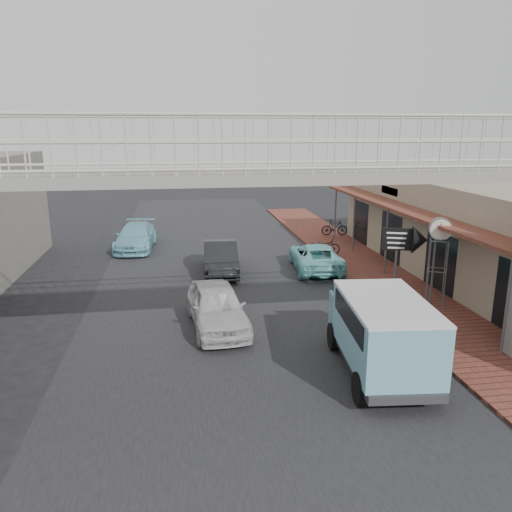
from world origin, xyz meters
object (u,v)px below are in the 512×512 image
object	(u,v)px
motorcycle_near	(324,245)
motorcycle_far	(335,228)
angkot_curb	(316,257)
white_hatchback	(217,307)
angkot_van	(382,326)
dark_sedan	(221,258)
arrow_sign	(417,241)
street_clock	(440,233)
angkot_far	(136,237)

from	to	relation	value
motorcycle_near	motorcycle_far	distance (m)	4.56
angkot_curb	motorcycle_far	bearing A→B (deg)	-108.58
white_hatchback	angkot_van	distance (m)	5.39
dark_sedan	arrow_sign	world-z (taller)	arrow_sign
dark_sedan	angkot_van	size ratio (longest dim) A/B	0.92
motorcycle_near	street_clock	distance (m)	8.29
dark_sedan	arrow_sign	xyz separation A→B (m)	(6.50, -4.94, 1.61)
angkot_curb	motorcycle_far	size ratio (longest dim) A/B	2.85
dark_sedan	angkot_curb	bearing A→B (deg)	-0.07
angkot_van	motorcycle_near	bearing A→B (deg)	85.88
angkot_curb	arrow_sign	distance (m)	5.53
dark_sedan	angkot_far	distance (m)	6.48
motorcycle_far	angkot_far	bearing A→B (deg)	106.01
street_clock	angkot_curb	bearing A→B (deg)	141.81
angkot_van	motorcycle_far	distance (m)	16.81
white_hatchback	angkot_far	xyz separation A→B (m)	(-3.32, 11.30, -0.04)
angkot_curb	angkot_van	world-z (taller)	angkot_van
white_hatchback	motorcycle_far	xyz separation A→B (m)	(7.82, 12.57, -0.14)
white_hatchback	arrow_sign	world-z (taller)	arrow_sign
dark_sedan	motorcycle_near	xyz separation A→B (m)	(5.30, 2.23, -0.16)
angkot_far	motorcycle_near	bearing A→B (deg)	-13.05
angkot_van	motorcycle_far	bearing A→B (deg)	82.04
angkot_van	arrow_sign	size ratio (longest dim) A/B	1.63
angkot_far	street_clock	world-z (taller)	street_clock
angkot_curb	angkot_far	xyz separation A→B (m)	(-8.17, 5.32, 0.06)
white_hatchback	angkot_van	bearing A→B (deg)	-48.86
arrow_sign	angkot_far	bearing A→B (deg)	155.04
dark_sedan	angkot_far	bearing A→B (deg)	130.43
white_hatchback	motorcycle_near	xyz separation A→B (m)	(5.95, 8.41, -0.18)
angkot_van	motorcycle_far	world-z (taller)	angkot_van
angkot_van	street_clock	world-z (taller)	street_clock
angkot_van	motorcycle_near	xyz separation A→B (m)	(2.12, 12.15, -0.81)
motorcycle_near	angkot_curb	bearing A→B (deg)	174.88
angkot_van	motorcycle_near	world-z (taller)	angkot_van
motorcycle_near	motorcycle_far	world-z (taller)	motorcycle_far
arrow_sign	street_clock	bearing A→B (deg)	-36.64
dark_sedan	motorcycle_far	world-z (taller)	dark_sedan
white_hatchback	angkot_curb	size ratio (longest dim) A/B	0.95
angkot_curb	motorcycle_near	world-z (taller)	angkot_curb
angkot_far	street_clock	bearing A→B (deg)	-40.16
arrow_sign	dark_sedan	bearing A→B (deg)	161.68
dark_sedan	arrow_sign	size ratio (longest dim) A/B	1.51
angkot_far	white_hatchback	bearing A→B (deg)	-69.34
motorcycle_far	street_clock	size ratio (longest dim) A/B	0.48
dark_sedan	street_clock	world-z (taller)	street_clock
angkot_van	angkot_curb	bearing A→B (deg)	89.79
street_clock	motorcycle_far	bearing A→B (deg)	113.76
angkot_van	arrow_sign	bearing A→B (deg)	62.11
angkot_curb	angkot_van	distance (m)	9.80
white_hatchback	street_clock	bearing A→B (deg)	-0.18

